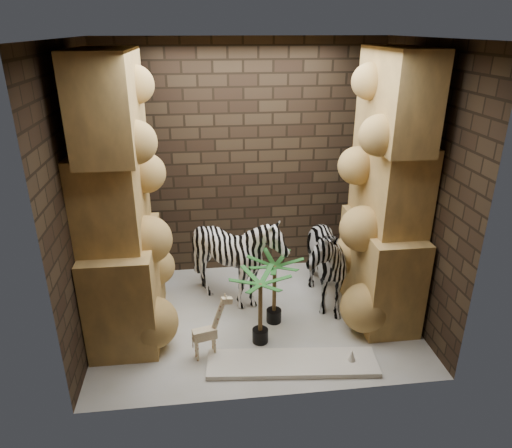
{
  "coord_description": "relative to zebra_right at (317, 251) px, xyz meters",
  "views": [
    {
      "loc": [
        -0.54,
        -4.48,
        3.1
      ],
      "look_at": [
        0.02,
        0.15,
        1.11
      ],
      "focal_mm": 32.63,
      "sensor_mm": 36.0,
      "label": 1
    }
  ],
  "objects": [
    {
      "name": "zebra_right",
      "position": [
        0.0,
        0.0,
        0.0
      ],
      "size": [
        0.66,
        1.16,
        1.34
      ],
      "primitive_type": "imported",
      "rotation": [
        0.0,
        0.0,
        0.04
      ],
      "color": "white",
      "rests_on": "floor"
    },
    {
      "name": "giraffe_toy",
      "position": [
        -1.35,
        -0.9,
        -0.32
      ],
      "size": [
        0.38,
        0.2,
        0.7
      ],
      "primitive_type": null,
      "rotation": [
        0.0,
        0.0,
        0.24
      ],
      "color": "#F7E4B3",
      "rests_on": "floor"
    },
    {
      "name": "palm_back",
      "position": [
        -0.77,
        -0.73,
        -0.27
      ],
      "size": [
        0.36,
        0.36,
        0.81
      ],
      "primitive_type": null,
      "color": "#14541E",
      "rests_on": "floor"
    },
    {
      "name": "zebra_left",
      "position": [
        -0.94,
        0.05,
        -0.13
      ],
      "size": [
        1.07,
        1.28,
        1.09
      ],
      "primitive_type": "imported",
      "rotation": [
        0.0,
        0.0,
        0.09
      ],
      "color": "white",
      "rests_on": "floor"
    },
    {
      "name": "palm_front",
      "position": [
        -0.57,
        -0.38,
        -0.27
      ],
      "size": [
        0.36,
        0.36,
        0.81
      ],
      "primitive_type": null,
      "color": "#14541E",
      "rests_on": "floor"
    },
    {
      "name": "surfboard",
      "position": [
        -0.5,
        -1.14,
        -0.65
      ],
      "size": [
        1.71,
        0.57,
        0.05
      ],
      "primitive_type": "cube",
      "rotation": [
        0.0,
        0.0,
        -0.1
      ],
      "color": "white",
      "rests_on": "floor"
    },
    {
      "name": "wall_right",
      "position": [
        0.99,
        -0.28,
        0.83
      ],
      "size": [
        0.0,
        3.0,
        3.0
      ],
      "primitive_type": "plane",
      "rotation": [
        1.57,
        0.0,
        -1.57
      ],
      "color": "#34271A",
      "rests_on": "ground"
    },
    {
      "name": "wall_front",
      "position": [
        -0.76,
        -1.53,
        0.83
      ],
      "size": [
        3.5,
        0.0,
        3.5
      ],
      "primitive_type": "plane",
      "rotation": [
        -1.57,
        0.0,
        0.0
      ],
      "color": "#34271A",
      "rests_on": "ground"
    },
    {
      "name": "rock_pillar_left",
      "position": [
        -2.16,
        -0.28,
        0.83
      ],
      "size": [
        0.68,
        1.3,
        3.0
      ],
      "primitive_type": null,
      "color": "#DEAD5B",
      "rests_on": "floor"
    },
    {
      "name": "ceiling",
      "position": [
        -0.76,
        -0.28,
        2.33
      ],
      "size": [
        3.5,
        3.5,
        0.0
      ],
      "primitive_type": "plane",
      "rotation": [
        3.14,
        0.0,
        0.0
      ],
      "color": "#2E2925",
      "rests_on": "ground"
    },
    {
      "name": "wall_back",
      "position": [
        -0.76,
        0.97,
        0.83
      ],
      "size": [
        3.5,
        0.0,
        3.5
      ],
      "primitive_type": "plane",
      "rotation": [
        1.57,
        0.0,
        0.0
      ],
      "color": "#34271A",
      "rests_on": "ground"
    },
    {
      "name": "floor",
      "position": [
        -0.76,
        -0.28,
        -0.67
      ],
      "size": [
        3.5,
        3.5,
        0.0
      ],
      "primitive_type": "plane",
      "color": "silver",
      "rests_on": "ground"
    },
    {
      "name": "wall_left",
      "position": [
        -2.51,
        -0.28,
        0.83
      ],
      "size": [
        0.0,
        3.0,
        3.0
      ],
      "primitive_type": "plane",
      "rotation": [
        1.57,
        0.0,
        1.57
      ],
      "color": "#34271A",
      "rests_on": "ground"
    },
    {
      "name": "rock_pillar_right",
      "position": [
        0.66,
        -0.28,
        0.83
      ],
      "size": [
        0.58,
        1.25,
        3.0
      ],
      "primitive_type": null,
      "color": "#DEAD5B",
      "rests_on": "floor"
    }
  ]
}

